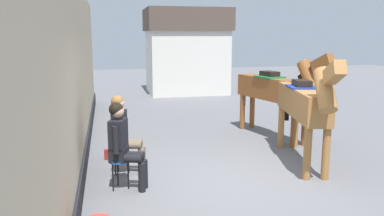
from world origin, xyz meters
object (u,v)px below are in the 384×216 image
(seated_visitor_near, at_px, (122,141))
(saddled_horse_far, at_px, (275,89))
(satchel_bag, at_px, (111,154))
(seated_visitor_far, at_px, (123,130))
(saddled_horse_near, at_px, (304,103))

(seated_visitor_near, bearing_deg, saddled_horse_far, 33.68)
(satchel_bag, bearing_deg, seated_visitor_far, 105.36)
(saddled_horse_near, bearing_deg, satchel_bag, 163.42)
(saddled_horse_far, bearing_deg, seated_visitor_far, -154.74)
(saddled_horse_far, relative_size, satchel_bag, 10.47)
(seated_visitor_far, relative_size, satchel_bag, 4.96)
(saddled_horse_far, xyz_separation_m, satchel_bag, (-3.81, -0.84, -1.06))
(saddled_horse_near, height_order, saddled_horse_far, same)
(seated_visitor_far, height_order, saddled_horse_near, saddled_horse_near)
(seated_visitor_near, xyz_separation_m, seated_visitor_far, (0.04, 0.73, 0.00))
(seated_visitor_far, bearing_deg, satchel_bag, 103.71)
(satchel_bag, bearing_deg, seated_visitor_near, 97.56)
(seated_visitor_near, xyz_separation_m, satchel_bag, (-0.16, 1.59, -0.68))
(saddled_horse_near, height_order, satchel_bag, saddled_horse_near)
(satchel_bag, bearing_deg, saddled_horse_far, -165.92)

